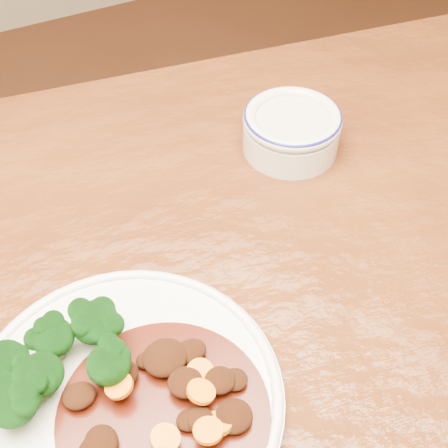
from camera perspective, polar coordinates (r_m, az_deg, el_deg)
name	(u,v)px	position (r m, az deg, el deg)	size (l,w,h in m)	color
dining_table	(133,382)	(0.70, -8.31, -14.10)	(1.61, 1.10, 0.75)	#5C2D10
dinner_plate	(125,399)	(0.59, -9.07, -15.52)	(0.29, 0.29, 0.02)	white
broccoli_florets	(53,360)	(0.59, -15.32, -11.94)	(0.13, 0.09, 0.05)	#74964D
mince_stew	(159,412)	(0.57, -5.99, -16.68)	(0.19, 0.19, 0.03)	#491207
dip_bowl	(292,129)	(0.80, 6.20, 8.62)	(0.12, 0.12, 0.06)	silver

